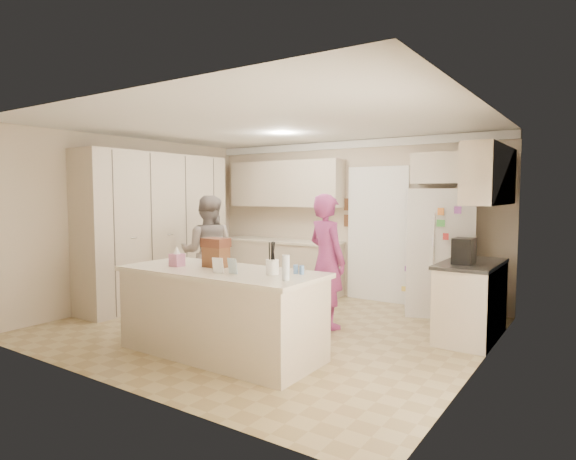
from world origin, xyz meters
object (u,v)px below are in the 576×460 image
Objects in this scene: teen_girl at (327,261)px; island_base at (221,314)px; coffee_maker at (464,251)px; tissue_box at (177,260)px; refrigerator at (438,251)px; utensil_crock at (272,267)px; dollhouse_body at (216,257)px; teen_boy at (208,252)px.

island_base is at bearing 97.88° from teen_girl.
tissue_box is (-2.60, -2.00, -0.07)m from coffee_maker.
refrigerator is at bearing 118.60° from coffee_maker.
teen_girl reaches higher than utensil_crock.
coffee_maker is at bearing -146.20° from teen_girl.
refrigerator is 1.04× the size of teen_girl.
dollhouse_body is (-1.55, -2.98, 0.14)m from refrigerator.
coffee_maker is 0.18× the size of teen_boy.
teen_boy reaches higher than island_base.
teen_boy is 1.96m from teen_girl.
refrigerator is 3.42m from island_base.
island_base is 0.62m from dollhouse_body.
utensil_crock is at bearing -3.58° from dollhouse_body.
utensil_crock is 1.55m from teen_girl.
teen_boy is (-0.99, 1.54, -0.14)m from tissue_box.
refrigerator reaches higher than tissue_box.
teen_boy is at bearing 135.98° from dollhouse_body.
coffee_maker is at bearing 39.29° from dollhouse_body.
utensil_crock is at bearing 114.27° from teen_boy.
tissue_box is at bearing 82.74° from teen_girl.
teen_girl is (1.95, 0.14, 0.01)m from teen_boy.
dollhouse_body is 1.59m from teen_girl.
teen_girl is at bearing -168.89° from coffee_maker.
island_base is 0.79m from tissue_box.
tissue_box reaches higher than island_base.
coffee_maker reaches higher than island_base.
teen_girl reaches higher than dollhouse_body.
tissue_box is 0.08× the size of teen_boy.
teen_boy reaches higher than coffee_maker.
teen_boy reaches higher than utensil_crock.
dollhouse_body is at bearing 102.70° from teen_boy.
dollhouse_body is at bearing -138.58° from refrigerator.
tissue_box is 0.54× the size of dollhouse_body.
refrigerator is 1.06× the size of teen_boy.
coffee_maker is (0.65, -1.18, 0.17)m from refrigerator.
island_base is 14.67× the size of utensil_crock.
tissue_box is (-1.20, -0.15, -0.00)m from utensil_crock.
teen_girl is at bearing 60.06° from tissue_box.
refrigerator is 12.86× the size of tissue_box.
tissue_box is 1.94m from teen_girl.
utensil_crock is at bearing 7.13° from tissue_box.
island_base is (-1.40, -3.08, -0.46)m from refrigerator.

